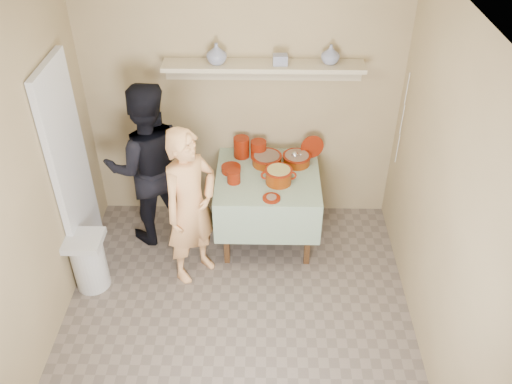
{
  "coord_description": "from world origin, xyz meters",
  "views": [
    {
      "loc": [
        0.22,
        -2.9,
        3.66
      ],
      "look_at": [
        0.15,
        0.75,
        0.95
      ],
      "focal_mm": 38.0,
      "sensor_mm": 36.0,
      "label": 1
    }
  ],
  "objects_px": {
    "person_cook": "(191,207)",
    "serving_table": "(268,185)",
    "cazuela_rice": "(279,175)",
    "trash_bin": "(89,262)",
    "person_helper": "(148,166)"
  },
  "relations": [
    {
      "from": "person_cook",
      "to": "serving_table",
      "type": "relative_size",
      "value": 1.57
    },
    {
      "from": "cazuela_rice",
      "to": "trash_bin",
      "type": "xyz_separation_m",
      "value": [
        -1.69,
        -0.58,
        -0.56
      ]
    },
    {
      "from": "person_cook",
      "to": "cazuela_rice",
      "type": "distance_m",
      "value": 0.86
    },
    {
      "from": "person_cook",
      "to": "person_helper",
      "type": "height_order",
      "value": "person_helper"
    },
    {
      "from": "person_helper",
      "to": "serving_table",
      "type": "bearing_deg",
      "value": 163.87
    },
    {
      "from": "person_helper",
      "to": "trash_bin",
      "type": "height_order",
      "value": "person_helper"
    },
    {
      "from": "person_helper",
      "to": "cazuela_rice",
      "type": "height_order",
      "value": "person_helper"
    },
    {
      "from": "person_cook",
      "to": "person_helper",
      "type": "relative_size",
      "value": 0.92
    },
    {
      "from": "serving_table",
      "to": "person_cook",
      "type": "bearing_deg",
      "value": -142.87
    },
    {
      "from": "serving_table",
      "to": "cazuela_rice",
      "type": "height_order",
      "value": "cazuela_rice"
    },
    {
      "from": "person_helper",
      "to": "person_cook",
      "type": "bearing_deg",
      "value": 115.84
    },
    {
      "from": "person_cook",
      "to": "cazuela_rice",
      "type": "relative_size",
      "value": 4.62
    },
    {
      "from": "cazuela_rice",
      "to": "trash_bin",
      "type": "height_order",
      "value": "cazuela_rice"
    },
    {
      "from": "cazuela_rice",
      "to": "trash_bin",
      "type": "distance_m",
      "value": 1.87
    },
    {
      "from": "cazuela_rice",
      "to": "person_helper",
      "type": "bearing_deg",
      "value": 173.02
    }
  ]
}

